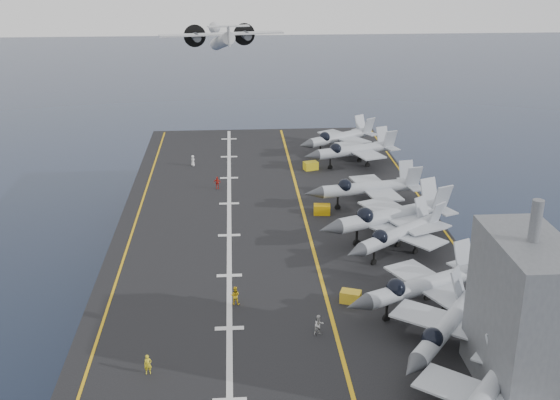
{
  "coord_description": "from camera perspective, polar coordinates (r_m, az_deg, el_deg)",
  "views": [
    {
      "loc": [
        -5.26,
        -72.49,
        41.91
      ],
      "look_at": [
        0.0,
        4.0,
        13.0
      ],
      "focal_mm": 45.0,
      "sensor_mm": 36.0,
      "label": 1
    }
  ],
  "objects": [
    {
      "name": "ground",
      "position": [
        83.9,
        0.19,
        -9.31
      ],
      "size": [
        500.0,
        500.0,
        0.0
      ],
      "primitive_type": "plane",
      "color": "#142135",
      "rests_on": "ground"
    },
    {
      "name": "hull",
      "position": [
        81.51,
        0.19,
        -6.26
      ],
      "size": [
        36.0,
        90.0,
        10.0
      ],
      "primitive_type": "cube",
      "color": "#56595E",
      "rests_on": "ground"
    },
    {
      "name": "flight_deck",
      "position": [
        79.29,
        0.2,
        -2.91
      ],
      "size": [
        38.0,
        92.0,
        0.4
      ],
      "primitive_type": "cube",
      "color": "black",
      "rests_on": "hull"
    },
    {
      "name": "foul_line",
      "position": [
        79.46,
        2.36,
        -2.7
      ],
      "size": [
        0.35,
        90.0,
        0.02
      ],
      "primitive_type": "cube",
      "color": "gold",
      "rests_on": "flight_deck"
    },
    {
      "name": "landing_centerline",
      "position": [
        79.03,
        -4.15,
        -2.88
      ],
      "size": [
        0.5,
        90.0,
        0.02
      ],
      "primitive_type": "cube",
      "color": "silver",
      "rests_on": "flight_deck"
    },
    {
      "name": "deck_edge_port",
      "position": [
        79.9,
        -12.07,
        -3.04
      ],
      "size": [
        0.25,
        90.0,
        0.02
      ],
      "primitive_type": "cube",
      "color": "gold",
      "rests_on": "flight_deck"
    },
    {
      "name": "deck_edge_stbd",
      "position": [
        82.52,
        13.13,
        -2.34
      ],
      "size": [
        0.25,
        90.0,
        0.02
      ],
      "primitive_type": "cube",
      "color": "gold",
      "rests_on": "flight_deck"
    },
    {
      "name": "island_superstructure",
      "position": [
        52.84,
        19.29,
        -7.64
      ],
      "size": [
        5.0,
        10.0,
        15.0
      ],
      "primitive_type": null,
      "color": "#56595E",
      "rests_on": "flight_deck"
    },
    {
      "name": "fighter_jet_1",
      "position": [
        58.34,
        13.39,
        -9.84
      ],
      "size": [
        16.04,
        16.96,
        4.91
      ],
      "primitive_type": null,
      "color": "gray",
      "rests_on": "flight_deck"
    },
    {
      "name": "fighter_jet_2",
      "position": [
        64.02,
        11.69,
        -6.7
      ],
      "size": [
        17.48,
        15.09,
        5.11
      ],
      "primitive_type": null,
      "color": "#9199A2",
      "rests_on": "flight_deck"
    },
    {
      "name": "fighter_jet_3",
      "position": [
        74.5,
        9.66,
        -2.64
      ],
      "size": [
        16.67,
        15.85,
        4.83
      ],
      "primitive_type": null,
      "color": "#9099A0",
      "rests_on": "flight_deck"
    },
    {
      "name": "fighter_jet_4",
      "position": [
        78.13,
        9.1,
        -1.15
      ],
      "size": [
        19.24,
        16.37,
        5.65
      ],
      "primitive_type": null,
      "color": "gray",
      "rests_on": "flight_deck"
    },
    {
      "name": "fighter_jet_5",
      "position": [
        87.11,
        7.29,
        1.08
      ],
      "size": [
        16.34,
        12.44,
        5.12
      ],
      "primitive_type": null,
      "color": "#9DA5AD",
      "rests_on": "flight_deck"
    },
    {
      "name": "fighter_jet_7",
      "position": [
        102.69,
        6.11,
        4.13
      ],
      "size": [
        16.82,
        13.92,
        5.01
      ],
      "primitive_type": null,
      "color": "#9BA1AA",
      "rests_on": "flight_deck"
    },
    {
      "name": "fighter_jet_8",
      "position": [
        109.41,
        4.9,
        5.17
      ],
      "size": [
        16.77,
        15.3,
        4.85
      ],
      "primitive_type": null,
      "color": "gray",
      "rests_on": "flight_deck"
    },
    {
      "name": "tow_cart_a",
      "position": [
        65.14,
        5.76,
        -7.83
      ],
      "size": [
        2.15,
        1.78,
        1.11
      ],
      "primitive_type": null,
      "color": "gold",
      "rests_on": "flight_deck"
    },
    {
      "name": "tow_cart_b",
      "position": [
        84.76,
        3.43,
        -0.77
      ],
      "size": [
        2.1,
        1.48,
        1.19
      ],
      "primitive_type": null,
      "color": "#CB9809",
      "rests_on": "flight_deck"
    },
    {
      "name": "tow_cart_c",
      "position": [
        100.95,
        2.51,
        2.8
      ],
      "size": [
        2.25,
        1.81,
        1.17
      ],
      "primitive_type": null,
      "color": "gold",
      "rests_on": "flight_deck"
    },
    {
      "name": "crew_1",
      "position": [
        55.99,
        -10.68,
        -13.0
      ],
      "size": [
        1.08,
        0.83,
        1.62
      ],
      "primitive_type": "imported",
      "color": "yellow",
      "rests_on": "flight_deck"
    },
    {
      "name": "crew_2",
      "position": [
        64.48,
        -3.68,
        -7.75
      ],
      "size": [
        1.17,
        0.9,
        1.76
      ],
      "primitive_type": "imported",
      "color": "yellow",
      "rests_on": "flight_deck"
    },
    {
      "name": "crew_4",
      "position": [
        93.4,
        -5.13,
        1.41
      ],
      "size": [
        1.05,
        0.74,
        1.68
      ],
      "primitive_type": "imported",
      "color": "red",
      "rests_on": "flight_deck"
    },
    {
      "name": "crew_5",
      "position": [
        103.24,
        -7.1,
        3.19
      ],
      "size": [
        0.8,
        1.06,
        1.6
      ],
      "primitive_type": "imported",
      "color": "white",
      "rests_on": "flight_deck"
    },
    {
      "name": "crew_7",
      "position": [
        59.89,
        3.18,
        -10.11
      ],
      "size": [
        1.28,
        1.09,
        1.81
      ],
      "primitive_type": "imported",
      "color": "silver",
      "rests_on": "flight_deck"
    },
    {
      "name": "transport_plane",
      "position": [
        130.16,
        -4.73,
        12.72
      ],
      "size": [
        24.83,
        19.1,
        5.3
      ],
      "primitive_type": null,
      "color": "silver"
    }
  ]
}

